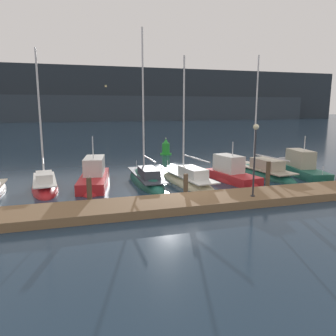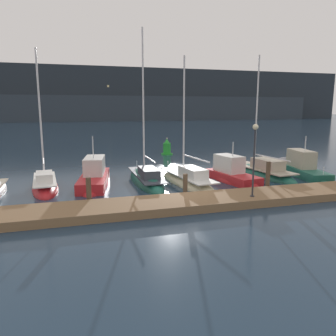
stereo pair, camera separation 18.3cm
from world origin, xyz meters
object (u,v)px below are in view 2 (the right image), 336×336
Objects in this scene: sailboat_berth_7 at (260,173)px; rowboat_adrift at (290,160)px; dock_lamppost at (254,149)px; channel_buoy at (167,148)px; sailboat_berth_5 at (187,182)px; motorboat_berth_3 at (94,180)px; motorboat_berth_6 at (232,177)px; sailboat_berth_4 at (146,181)px; motorboat_berth_8 at (303,172)px; sailboat_berth_2 at (45,187)px.

rowboat_adrift is (7.21, 5.92, -0.14)m from sailboat_berth_7.
channel_buoy is at bearing 87.78° from dock_lamppost.
sailboat_berth_5 is 15.86m from rowboat_adrift.
motorboat_berth_3 reaches higher than channel_buoy.
motorboat_berth_6 is at bearing -86.59° from channel_buoy.
dock_lamppost is at bearing -41.34° from motorboat_berth_3.
sailboat_berth_4 is at bearing 123.05° from dock_lamppost.
sailboat_berth_4 reaches higher than sailboat_berth_7.
motorboat_berth_8 reaches higher than channel_buoy.
sailboat_berth_2 is 4.00× the size of rowboat_adrift.
sailboat_berth_7 is at bearing -140.63° from rowboat_adrift.
sailboat_berth_4 is at bearing 0.96° from sailboat_berth_2.
dock_lamppost is 18.20m from rowboat_adrift.
motorboat_berth_3 is at bearing 166.27° from sailboat_berth_5.
motorboat_berth_3 is 0.67× the size of sailboat_berth_7.
sailboat_berth_4 is at bearing 167.99° from motorboat_berth_6.
sailboat_berth_5 is 6.76m from dock_lamppost.
motorboat_berth_3 is 11.46m from dock_lamppost.
motorboat_berth_8 reaches higher than motorboat_berth_6.
sailboat_berth_5 is 9.94m from motorboat_berth_8.
sailboat_berth_2 is at bearing 149.02° from dock_lamppost.
sailboat_berth_4 is at bearing -111.97° from channel_buoy.
motorboat_berth_6 is 1.37× the size of dock_lamppost.
sailboat_berth_4 is at bearing 174.51° from motorboat_berth_8.
sailboat_berth_7 is at bearing 55.71° from dock_lamppost.
sailboat_berth_7 is (16.55, 0.28, 0.01)m from sailboat_berth_2.
sailboat_berth_4 reaches higher than motorboat_berth_3.
motorboat_berth_8 is 1.59× the size of dock_lamppost.
sailboat_berth_7 reaches higher than motorboat_berth_8.
rowboat_adrift is (4.08, 7.30, -0.33)m from motorboat_berth_8.
motorboat_berth_3 is 6.66m from sailboat_berth_5.
motorboat_berth_6 is 6.40m from motorboat_berth_8.
motorboat_berth_6 is (13.28, -1.22, 0.16)m from sailboat_berth_2.
sailboat_berth_5 reaches higher than dock_lamppost.
channel_buoy is at bearing 107.42° from sailboat_berth_7.
motorboat_berth_8 is at bearing 0.68° from sailboat_berth_5.
dock_lamppost is (-1.67, -5.75, 2.89)m from motorboat_berth_6.
sailboat_berth_4 is at bearing -179.00° from sailboat_berth_7.
motorboat_berth_8 is (3.13, -1.38, 0.19)m from sailboat_berth_7.
motorboat_berth_3 is 1.67× the size of dock_lamppost.
motorboat_berth_8 is at bearing -63.52° from channel_buoy.
sailboat_berth_4 is 2.10× the size of motorboat_berth_6.
motorboat_berth_8 is (6.40, 0.12, 0.05)m from motorboat_berth_6.
sailboat_berth_2 is 1.03× the size of sailboat_berth_5.
sailboat_berth_5 is 1.71× the size of motorboat_berth_6.
sailboat_berth_2 reaches higher than dock_lamppost.
channel_buoy is at bearing 55.25° from motorboat_berth_3.
sailboat_berth_4 is 5.91× the size of channel_buoy.
sailboat_berth_7 reaches higher than sailboat_berth_2.
channel_buoy reaches higher than rowboat_adrift.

